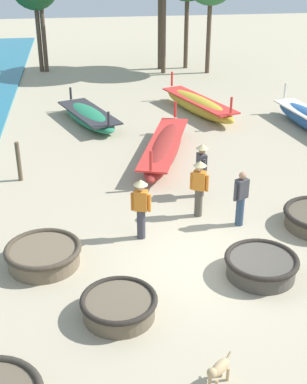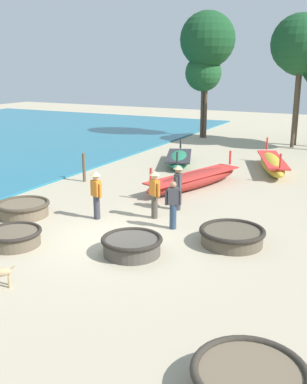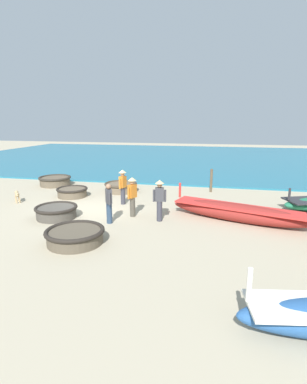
{
  "view_description": "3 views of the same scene",
  "coord_description": "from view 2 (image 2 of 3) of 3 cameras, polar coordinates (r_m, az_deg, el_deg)",
  "views": [
    {
      "loc": [
        -2.6,
        -10.61,
        7.29
      ],
      "look_at": [
        -0.91,
        1.99,
        0.98
      ],
      "focal_mm": 50.0,
      "sensor_mm": 36.0,
      "label": 1
    },
    {
      "loc": [
        7.11,
        -10.75,
        5.07
      ],
      "look_at": [
        0.31,
        2.41,
        0.9
      ],
      "focal_mm": 42.0,
      "sensor_mm": 36.0,
      "label": 2
    },
    {
      "loc": [
        11.91,
        5.72,
        3.93
      ],
      "look_at": [
        0.21,
        3.16,
        1.05
      ],
      "focal_mm": 28.0,
      "sensor_mm": 36.0,
      "label": 3
    }
  ],
  "objects": [
    {
      "name": "coracle_upturned",
      "position": [
        16.31,
        -16.21,
        -2.0
      ],
      "size": [
        1.84,
        1.84,
        0.51
      ],
      "color": "brown",
      "rests_on": "ground"
    },
    {
      "name": "tree_tall_back",
      "position": [
        31.01,
        18.38,
        16.92
      ],
      "size": [
        3.46,
        3.46,
        7.87
      ],
      "color": "#4C3D2D",
      "rests_on": "ground"
    },
    {
      "name": "long_boat_white_hull",
      "position": [
        23.9,
        3.24,
        4.22
      ],
      "size": [
        2.68,
        4.41,
        1.06
      ],
      "color": "#237551",
      "rests_on": "ground"
    },
    {
      "name": "coracle_weathered",
      "position": [
        13.42,
        9.94,
        -5.48
      ],
      "size": [
        1.94,
        1.94,
        0.49
      ],
      "color": "brown",
      "rests_on": "ground"
    },
    {
      "name": "coracle_center",
      "position": [
        13.77,
        -17.28,
        -5.45
      ],
      "size": [
        1.62,
        1.62,
        0.48
      ],
      "color": "brown",
      "rests_on": "ground"
    },
    {
      "name": "fisherman_hauling",
      "position": [
        14.3,
        2.51,
        -1.51
      ],
      "size": [
        0.48,
        0.35,
        1.57
      ],
      "color": "#2D425B",
      "rests_on": "ground"
    },
    {
      "name": "fisherman_with_hat",
      "position": [
        15.24,
        0.13,
        0.08
      ],
      "size": [
        0.48,
        0.36,
        1.67
      ],
      "color": "#4C473D",
      "rests_on": "ground"
    },
    {
      "name": "mooring_post_mid_beach",
      "position": [
        20.5,
        -8.82,
        3.1
      ],
      "size": [
        0.14,
        0.14,
        1.3
      ],
      "primitive_type": "cylinder",
      "color": "brown",
      "rests_on": "ground"
    },
    {
      "name": "coracle_front_right",
      "position": [
        7.86,
        12.11,
        -22.31
      ],
      "size": [
        1.92,
        1.92,
        0.49
      ],
      "color": "brown",
      "rests_on": "ground"
    },
    {
      "name": "long_boat_red_hull",
      "position": [
        23.09,
        14.84,
        3.5
      ],
      "size": [
        2.69,
        5.07,
        1.33
      ],
      "color": "gold",
      "rests_on": "ground"
    },
    {
      "name": "long_boat_green_hull",
      "position": [
        19.28,
        5.14,
        1.57
      ],
      "size": [
        2.65,
        5.63,
        1.29
      ],
      "color": "maroon",
      "rests_on": "ground"
    },
    {
      "name": "fisherman_crouching",
      "position": [
        16.16,
        3.12,
        0.97
      ],
      "size": [
        0.36,
        0.52,
        1.67
      ],
      "color": "#383842",
      "rests_on": "ground"
    },
    {
      "name": "tree_center",
      "position": [
        29.97,
        18.16,
        17.43
      ],
      "size": [
        3.58,
        3.58,
        8.15
      ],
      "color": "#4C3D2D",
      "rests_on": "ground"
    },
    {
      "name": "tree_leftmost",
      "position": [
        32.91,
        6.88,
        18.64
      ],
      "size": [
        3.83,
        3.83,
        8.74
      ],
      "color": "#4C3D2D",
      "rests_on": "ground"
    },
    {
      "name": "coracle_beside_post",
      "position": [
        12.57,
        -2.76,
        -6.71
      ],
      "size": [
        1.72,
        1.72,
        0.5
      ],
      "color": "#4C473F",
      "rests_on": "ground"
    },
    {
      "name": "fisherman_standing_right",
      "position": [
        15.29,
        -7.28,
        0.0
      ],
      "size": [
        0.51,
        0.36,
        1.67
      ],
      "color": "#383842",
      "rests_on": "ground"
    },
    {
      "name": "tree_rightmost",
      "position": [
        33.03,
        6.34,
        14.74
      ],
      "size": [
        2.57,
        2.57,
        5.87
      ],
      "color": "#4C3D2D",
      "rests_on": "ground"
    },
    {
      "name": "ground_plane",
      "position": [
        13.85,
        -5.74,
        -5.83
      ],
      "size": [
        80.0,
        80.0,
        0.0
      ],
      "primitive_type": "plane",
      "color": "tan"
    }
  ]
}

